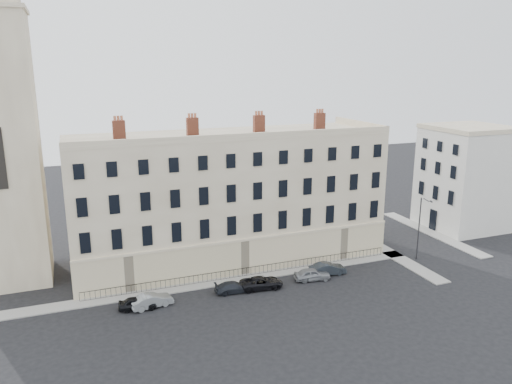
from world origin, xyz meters
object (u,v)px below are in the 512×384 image
car_b (152,301)px  car_c (234,287)px  car_a (138,303)px  car_e (312,274)px  car_d (261,283)px  streetlamp (420,226)px  car_f (327,269)px

car_b → car_c: car_b is taller
car_a → car_e: (18.63, 0.01, 0.05)m
car_d → streetlamp: size_ratio=0.59×
car_a → car_d: (12.73, 0.04, 0.01)m
car_a → streetlamp: (33.17, 0.82, 3.62)m
car_a → car_b: car_b is taller
car_a → car_b: size_ratio=0.90×
car_b → car_c: 8.41m
car_d → car_f: size_ratio=1.10×
car_e → streetlamp: size_ratio=0.52×
car_e → streetlamp: bearing=-78.3°
car_f → car_b: bearing=98.1°
car_b → car_e: 17.33m
car_b → car_e: bearing=-99.5°
car_c → car_d: size_ratio=0.87×
car_d → car_e: car_e is taller
car_b → streetlamp: (31.87, 0.86, 3.57)m
car_f → streetlamp: (12.27, 0.11, 3.56)m
car_c → streetlamp: 23.76m
car_a → car_f: car_f is taller
car_d → car_c: bearing=93.3°
car_f → car_c: bearing=98.5°
car_a → car_d: bearing=-82.0°
car_c → car_f: car_f is taller
car_b → car_c: (8.40, 0.24, -0.10)m
car_b → car_f: 19.61m
car_a → streetlamp: 33.38m
car_c → car_e: car_e is taller
car_b → streetlamp: size_ratio=0.53×
car_c → car_d: car_d is taller
car_c → car_e: size_ratio=0.99×
car_c → car_e: (8.92, -0.18, 0.11)m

